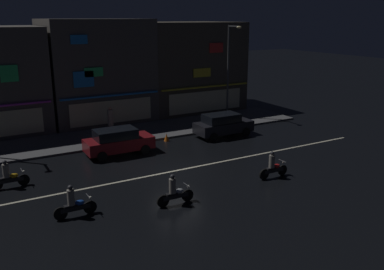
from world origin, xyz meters
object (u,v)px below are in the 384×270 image
parked_car_near_kerb (223,124)px  motorcycle_trailing_far (273,167)px  motorcycle_lead (8,176)px  parked_car_trailing (118,141)px  traffic_cone (166,137)px  motorcycle_opposite_lane (174,192)px  streetlamp_mid (230,64)px  pedestrian_on_sidewalk (111,121)px  motorcycle_following (74,204)px

parked_car_near_kerb → motorcycle_trailing_far: 8.61m
parked_car_near_kerb → motorcycle_lead: parked_car_near_kerb is taller
parked_car_trailing → traffic_cone: parked_car_trailing is taller
motorcycle_lead → motorcycle_opposite_lane: 8.80m
parked_car_near_kerb → motorcycle_lead: 15.23m
motorcycle_lead → motorcycle_trailing_far: bearing=-19.4°
traffic_cone → streetlamp_mid: bearing=24.4°
traffic_cone → motorcycle_opposite_lane: bearing=-114.1°
streetlamp_mid → parked_car_trailing: size_ratio=1.80×
motorcycle_opposite_lane → pedestrian_on_sidewalk: bearing=-92.3°
parked_car_near_kerb → motorcycle_opposite_lane: parked_car_near_kerb is taller
parked_car_near_kerb → motorcycle_lead: bearing=-169.7°
pedestrian_on_sidewalk → motorcycle_trailing_far: (4.78, -12.82, -0.41)m
motorcycle_following → streetlamp_mid: bearing=-136.7°
streetlamp_mid → motorcycle_lead: (-18.45, -7.08, -4.03)m
streetlamp_mid → pedestrian_on_sidewalk: (-10.51, 0.18, -3.62)m
parked_car_near_kerb → motorcycle_lead: size_ratio=2.26×
motorcycle_opposite_lane → streetlamp_mid: bearing=-128.5°
motorcycle_opposite_lane → motorcycle_trailing_far: size_ratio=1.00×
motorcycle_lead → motorcycle_opposite_lane: same height
motorcycle_lead → streetlamp_mid: bearing=25.2°
pedestrian_on_sidewalk → motorcycle_following: pedestrian_on_sidewalk is taller
motorcycle_lead → traffic_cone: size_ratio=3.45×
motorcycle_lead → motorcycle_following: bearing=-62.8°
streetlamp_mid → traffic_cone: size_ratio=14.07×
parked_car_near_kerb → traffic_cone: size_ratio=7.82×
pedestrian_on_sidewalk → traffic_cone: (2.82, -3.66, -0.76)m
motorcycle_opposite_lane → traffic_cone: (4.27, 9.54, -0.36)m
traffic_cone → motorcycle_following: bearing=-135.6°
motorcycle_following → motorcycle_trailing_far: 10.66m
streetlamp_mid → pedestrian_on_sidewalk: streetlamp_mid is taller
parked_car_trailing → motorcycle_following: (-4.71, -7.38, -0.24)m
streetlamp_mid → motorcycle_following: streetlamp_mid is taller
motorcycle_trailing_far → parked_car_trailing: bearing=-46.9°
motorcycle_lead → motorcycle_following: (2.08, -4.91, 0.00)m
streetlamp_mid → traffic_cone: bearing=-155.6°
streetlamp_mid → parked_car_near_kerb: size_ratio=1.80×
parked_car_trailing → motorcycle_opposite_lane: parked_car_trailing is taller
motorcycle_following → motorcycle_opposite_lane: 4.53m
pedestrian_on_sidewalk → motorcycle_following: 13.50m
pedestrian_on_sidewalk → parked_car_near_kerb: bearing=-13.7°
parked_car_trailing → motorcycle_lead: 7.23m
streetlamp_mid → traffic_cone: 9.51m
parked_car_trailing → streetlamp_mid: bearing=21.6°
motorcycle_lead → motorcycle_opposite_lane: size_ratio=1.00×
motorcycle_opposite_lane → traffic_cone: size_ratio=3.45×
streetlamp_mid → parked_car_trailing: 13.09m
motorcycle_lead → parked_car_near_kerb: bearing=14.6°
parked_car_trailing → motorcycle_opposite_lane: (-0.30, -8.42, -0.24)m
motorcycle_lead → pedestrian_on_sidewalk: bearing=46.7°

